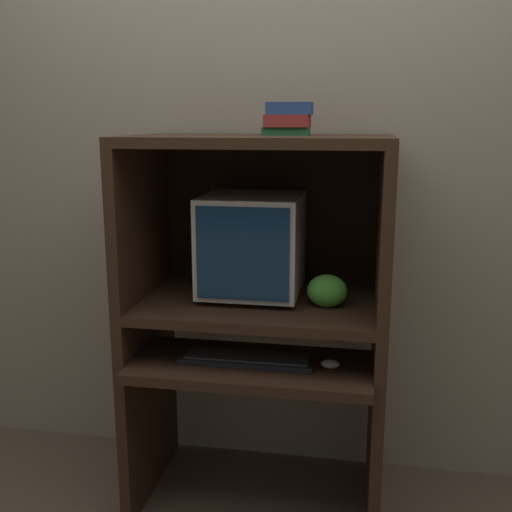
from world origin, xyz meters
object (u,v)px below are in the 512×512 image
Objects in this scene: crt_monitor at (252,244)px; book_stack at (288,119)px; keyboard at (247,359)px; snack_bag at (327,291)px; mouse at (330,364)px.

crt_monitor is 0.47m from book_stack.
book_stack reaches higher than keyboard.
snack_bag is at bearing 22.36° from keyboard.
snack_bag is at bearing -33.12° from book_stack.
book_stack is (0.13, 0.01, 0.45)m from crt_monitor.
snack_bag reaches higher than mouse.
snack_bag is (0.29, -0.10, -0.14)m from crt_monitor.
snack_bag is 0.82× the size of book_stack.
crt_monitor reaches higher than snack_bag.
crt_monitor reaches higher than keyboard.
keyboard is 3.30× the size of snack_bag.
mouse is at bearing -49.55° from book_stack.
crt_monitor is 0.43m from keyboard.
book_stack reaches higher than mouse.
mouse is 0.26m from snack_bag.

